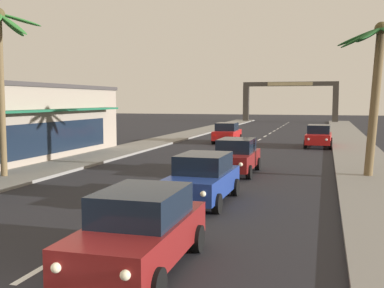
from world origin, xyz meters
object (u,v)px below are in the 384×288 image
sedan_fifth_in_queue (236,156)px  sedan_parked_nearest_kerb (319,136)px  palm_right_second (378,67)px  sedan_lead_at_stop_bar (140,229)px  town_gateway_arch (290,96)px  sedan_oncoming_far (227,133)px  palm_left_second (0,50)px  sedan_third_in_queue (203,178)px

sedan_fifth_in_queue → sedan_parked_nearest_kerb: (3.64, 14.26, 0.00)m
sedan_fifth_in_queue → palm_right_second: size_ratio=0.64×
sedan_lead_at_stop_bar → sedan_fifth_in_queue: bearing=92.0°
sedan_fifth_in_queue → sedan_lead_at_stop_bar: bearing=-88.0°
sedan_fifth_in_queue → town_gateway_arch: size_ratio=0.29×
town_gateway_arch → sedan_lead_at_stop_bar: bearing=-88.3°
sedan_fifth_in_queue → sedan_oncoming_far: size_ratio=0.99×
sedan_parked_nearest_kerb → palm_right_second: (2.65, -13.98, 4.15)m
sedan_fifth_in_queue → town_gateway_arch: (-1.57, 54.94, 3.40)m
sedan_lead_at_stop_bar → town_gateway_arch: bearing=91.7°
sedan_lead_at_stop_bar → sedan_parked_nearest_kerb: same height
sedan_fifth_in_queue → palm_right_second: bearing=2.5°
sedan_oncoming_far → palm_left_second: bearing=-106.5°
sedan_fifth_in_queue → palm_left_second: (-9.72, -4.42, 4.87)m
palm_left_second → town_gateway_arch: size_ratio=0.50×
sedan_third_in_queue → sedan_parked_nearest_kerb: bearing=80.3°
sedan_fifth_in_queue → town_gateway_arch: 55.06m
sedan_lead_at_stop_bar → palm_left_second: size_ratio=0.59×
sedan_lead_at_stop_bar → palm_right_second: size_ratio=0.64×
sedan_third_in_queue → sedan_parked_nearest_kerb: 21.13m
sedan_third_in_queue → palm_left_second: palm_left_second is taller
sedan_oncoming_far → sedan_parked_nearest_kerb: same height
town_gateway_arch → palm_right_second: bearing=-81.8°
palm_left_second → town_gateway_arch: bearing=82.2°
palm_right_second → sedan_lead_at_stop_bar: bearing=-113.5°
palm_left_second → town_gateway_arch: palm_left_second is taller
sedan_fifth_in_queue → palm_left_second: palm_left_second is taller
sedan_lead_at_stop_bar → palm_right_second: 15.21m
sedan_oncoming_far → sedan_fifth_in_queue: bearing=-76.7°
sedan_third_in_queue → palm_left_second: (-9.79, 2.15, 4.87)m
sedan_lead_at_stop_bar → sedan_parked_nearest_kerb: 27.59m
palm_left_second → sedan_third_in_queue: bearing=-12.4°
sedan_lead_at_stop_bar → town_gateway_arch: 68.20m
sedan_third_in_queue → sedan_oncoming_far: (-3.80, 22.37, 0.00)m
sedan_third_in_queue → sedan_fifth_in_queue: 6.57m
sedan_third_in_queue → sedan_fifth_in_queue: size_ratio=1.00×
sedan_third_in_queue → palm_left_second: bearing=167.6°
sedan_third_in_queue → town_gateway_arch: town_gateway_arch is taller
sedan_lead_at_stop_bar → sedan_oncoming_far: size_ratio=1.00×
sedan_parked_nearest_kerb → palm_right_second: bearing=-79.3°
palm_left_second → palm_right_second: palm_left_second is taller
sedan_third_in_queue → sedan_oncoming_far: size_ratio=1.00×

